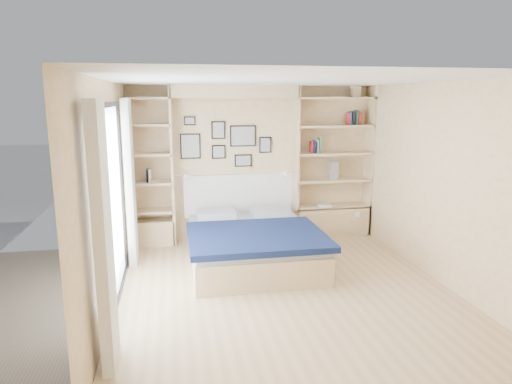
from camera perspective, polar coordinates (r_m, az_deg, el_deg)
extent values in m
plane|color=tan|center=(5.75, 3.46, -11.96)|extent=(4.50, 4.50, 0.00)
plane|color=beige|center=(7.55, -0.52, 3.64)|extent=(4.00, 0.00, 4.00)
plane|color=beige|center=(3.31, 13.15, -7.18)|extent=(4.00, 0.00, 4.00)
plane|color=beige|center=(5.27, -18.00, -0.44)|extent=(0.00, 4.50, 4.50)
plane|color=beige|center=(6.17, 21.96, 0.99)|extent=(0.00, 4.50, 4.50)
plane|color=white|center=(5.27, 3.80, 13.79)|extent=(4.50, 4.50, 0.00)
cube|color=tan|center=(7.26, -10.45, 3.13)|extent=(0.04, 0.35, 2.50)
cube|color=tan|center=(7.53, 4.97, 3.58)|extent=(0.04, 0.35, 2.50)
cube|color=tan|center=(7.25, -2.68, 12.42)|extent=(2.00, 0.35, 0.20)
cube|color=tan|center=(7.96, 13.91, 3.72)|extent=(0.04, 0.35, 2.50)
cube|color=tan|center=(7.30, -15.80, 2.93)|extent=(0.04, 0.35, 2.50)
cube|color=tan|center=(7.92, 9.39, -3.51)|extent=(1.30, 0.35, 0.50)
cube|color=tan|center=(7.50, -12.84, -4.93)|extent=(0.70, 0.35, 0.40)
cube|color=black|center=(5.16, -18.36, 10.29)|extent=(0.04, 2.08, 0.06)
cube|color=black|center=(5.63, -16.90, -12.65)|extent=(0.04, 2.08, 0.06)
cube|color=black|center=(4.32, -19.19, -5.16)|extent=(0.04, 0.06, 2.20)
cube|color=black|center=(6.28, -16.48, 0.15)|extent=(0.04, 0.06, 2.20)
cube|color=silver|center=(5.29, -17.70, -1.80)|extent=(0.01, 2.00, 2.20)
cube|color=white|center=(4.02, -18.55, -5.58)|extent=(0.10, 0.45, 2.30)
cube|color=white|center=(6.54, -15.48, 1.09)|extent=(0.10, 0.45, 2.30)
cube|color=tan|center=(7.86, 9.45, -1.75)|extent=(1.30, 0.35, 0.04)
cube|color=tan|center=(7.77, 9.56, 1.48)|extent=(1.30, 0.35, 0.04)
cube|color=tan|center=(7.71, 9.68, 4.77)|extent=(1.30, 0.35, 0.04)
cube|color=tan|center=(7.67, 9.79, 8.11)|extent=(1.30, 0.35, 0.04)
cube|color=tan|center=(7.65, 9.91, 11.47)|extent=(1.30, 0.35, 0.04)
cube|color=tan|center=(7.40, -12.96, -2.33)|extent=(0.70, 0.35, 0.04)
cube|color=tan|center=(7.31, -13.12, 1.09)|extent=(0.70, 0.35, 0.04)
cube|color=tan|center=(7.25, -13.28, 4.59)|extent=(0.70, 0.35, 0.04)
cube|color=tan|center=(7.21, -13.45, 8.15)|extent=(0.70, 0.35, 0.04)
cube|color=tan|center=(7.20, -13.60, 11.32)|extent=(0.70, 0.35, 0.04)
cube|color=tan|center=(6.53, -0.53, -7.22)|extent=(1.71, 2.14, 0.37)
cube|color=#A1A6B0|center=(6.46, -0.53, -5.23)|extent=(1.67, 2.10, 0.10)
cube|color=#0E183B|center=(6.10, 0.06, -5.58)|extent=(1.81, 1.50, 0.08)
cube|color=#A1A6B0|center=(7.11, -5.00, -2.78)|extent=(0.59, 0.43, 0.12)
cube|color=#A1A6B0|center=(7.24, 1.76, -2.48)|extent=(0.59, 0.43, 0.12)
cube|color=white|center=(7.57, -2.15, -0.41)|extent=(1.81, 0.04, 0.70)
cube|color=black|center=(7.38, -8.20, 5.69)|extent=(0.32, 0.02, 0.40)
cube|color=gray|center=(7.37, -8.20, 5.68)|extent=(0.28, 0.01, 0.36)
cube|color=black|center=(7.39, -4.74, 7.72)|extent=(0.22, 0.02, 0.28)
cube|color=gray|center=(7.38, -4.73, 7.72)|extent=(0.18, 0.01, 0.24)
cube|color=black|center=(7.42, -4.69, 5.03)|extent=(0.22, 0.02, 0.22)
cube|color=gray|center=(7.41, -4.68, 5.02)|extent=(0.18, 0.01, 0.18)
cube|color=black|center=(7.45, -1.64, 7.02)|extent=(0.42, 0.02, 0.34)
cube|color=gray|center=(7.44, -1.63, 7.01)|extent=(0.38, 0.01, 0.30)
cube|color=black|center=(7.49, -1.62, 3.96)|extent=(0.28, 0.02, 0.20)
cube|color=gray|center=(7.48, -1.61, 3.95)|extent=(0.24, 0.01, 0.16)
cube|color=black|center=(7.53, 1.17, 5.92)|extent=(0.20, 0.02, 0.26)
cube|color=gray|center=(7.52, 1.18, 5.91)|extent=(0.16, 0.01, 0.22)
cube|color=black|center=(7.35, -8.29, 8.79)|extent=(0.18, 0.02, 0.14)
cube|color=gray|center=(7.34, -8.29, 8.79)|extent=(0.14, 0.01, 0.10)
cylinder|color=silver|center=(7.21, -9.30, 2.07)|extent=(0.20, 0.02, 0.02)
cone|color=white|center=(7.22, -8.50, 1.94)|extent=(0.13, 0.12, 0.15)
cylinder|color=silver|center=(7.44, 4.07, 2.49)|extent=(0.20, 0.02, 0.02)
cone|color=white|center=(7.42, 3.32, 2.31)|extent=(0.13, 0.12, 0.15)
cube|color=#A51E1E|center=(7.56, 6.92, 5.61)|extent=(0.02, 0.15, 0.19)
cube|color=navy|center=(7.58, 7.27, 5.67)|extent=(0.03, 0.15, 0.21)
cube|color=black|center=(7.59, 7.41, 5.57)|extent=(0.03, 0.15, 0.18)
cube|color=#BFB28C|center=(7.59, 7.53, 5.67)|extent=(0.04, 0.15, 0.21)
cube|color=#276046|center=(7.60, 7.92, 5.84)|extent=(0.03, 0.15, 0.25)
cube|color=#A51E1E|center=(7.74, 11.41, 8.94)|extent=(0.02, 0.15, 0.19)
cube|color=navy|center=(7.75, 11.60, 9.02)|extent=(0.03, 0.15, 0.21)
cube|color=black|center=(7.76, 11.94, 9.03)|extent=(0.03, 0.15, 0.22)
cube|color=#235F4D|center=(7.79, 12.39, 9.10)|extent=(0.03, 0.15, 0.24)
cube|color=#B3201C|center=(7.81, 12.71, 8.95)|extent=(0.03, 0.15, 0.20)
cube|color=navy|center=(7.29, -13.44, 2.01)|extent=(0.02, 0.15, 0.20)
cube|color=black|center=(7.29, -13.38, 1.99)|extent=(0.03, 0.15, 0.20)
cube|color=#BFB28C|center=(7.29, -13.12, 2.05)|extent=(0.03, 0.15, 0.21)
cube|color=tan|center=(7.77, 12.33, 12.08)|extent=(0.13, 0.13, 0.15)
cone|color=tan|center=(7.78, 12.37, 12.93)|extent=(0.20, 0.20, 0.08)
cube|color=slate|center=(7.75, 9.74, 2.71)|extent=(0.12, 0.12, 0.30)
cube|color=white|center=(7.76, 8.56, -1.65)|extent=(0.22, 0.16, 0.03)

